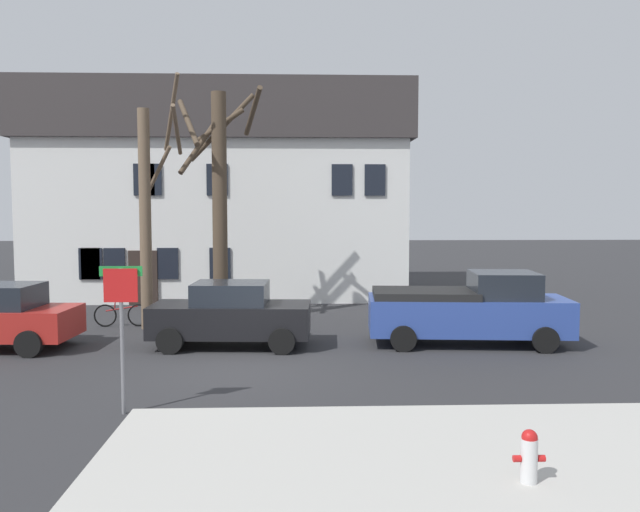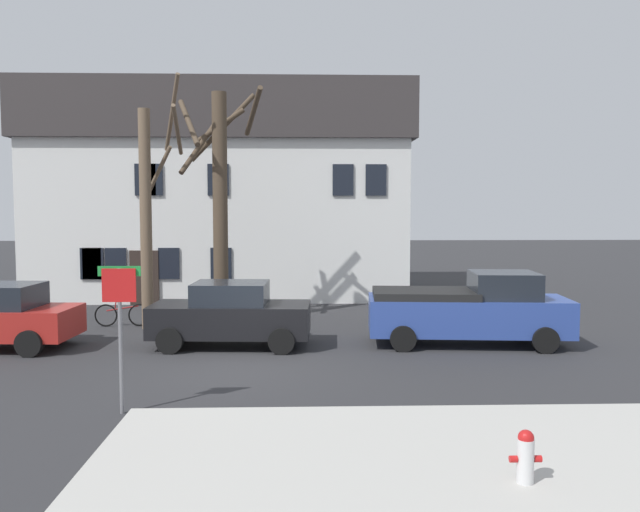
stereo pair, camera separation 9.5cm
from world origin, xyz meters
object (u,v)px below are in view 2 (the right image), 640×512
object	(u,v)px
tree_bare_mid	(220,196)
bicycle_leaning	(123,315)
building_main	(225,191)
tree_bare_near	(149,210)
car_black_sedan	(231,315)
street_sign_pole	(120,311)
pickup_truck_blue	(470,310)
fire_hydrant	(526,456)

from	to	relation	value
tree_bare_mid	bicycle_leaning	size ratio (longest dim) A/B	4.28
building_main	tree_bare_near	xyz separation A→B (m)	(-1.35, -8.45, -0.80)
building_main	tree_bare_mid	bearing A→B (deg)	-84.53
car_black_sedan	street_sign_pole	size ratio (longest dim) A/B	1.60
building_main	tree_bare_near	size ratio (longest dim) A/B	2.03
tree_bare_near	pickup_truck_blue	bearing A→B (deg)	-16.25
building_main	tree_bare_mid	distance (m)	7.85
bicycle_leaning	building_main	bearing A→B (deg)	74.16
fire_hydrant	street_sign_pole	xyz separation A→B (m)	(-6.17, 3.42, 1.40)
tree_bare_near	building_main	bearing A→B (deg)	80.93
building_main	bicycle_leaning	size ratio (longest dim) A/B	8.93
pickup_truck_blue	street_sign_pole	size ratio (longest dim) A/B	2.05
car_black_sedan	fire_hydrant	bearing A→B (deg)	-62.15
bicycle_leaning	car_black_sedan	bearing A→B (deg)	-39.61
tree_bare_mid	bicycle_leaning	distance (m)	4.84
pickup_truck_blue	tree_bare_mid	bearing A→B (deg)	154.96
car_black_sedan	street_sign_pole	bearing A→B (deg)	-103.70
building_main	car_black_sedan	xyz separation A→B (m)	(1.42, -11.19, -3.58)
tree_bare_near	fire_hydrant	size ratio (longest dim) A/B	10.88
tree_bare_mid	bicycle_leaning	bearing A→B (deg)	-174.33
car_black_sedan	pickup_truck_blue	size ratio (longest dim) A/B	0.78
pickup_truck_blue	car_black_sedan	bearing A→B (deg)	-179.59
pickup_truck_blue	street_sign_pole	bearing A→B (deg)	-144.05
fire_hydrant	pickup_truck_blue	bearing A→B (deg)	79.56
tree_bare_mid	car_black_sedan	size ratio (longest dim) A/B	1.74
tree_bare_near	street_sign_pole	distance (m)	8.68
fire_hydrant	bicycle_leaning	xyz separation A→B (m)	(-8.51, 12.15, -0.12)
tree_bare_mid	street_sign_pole	bearing A→B (deg)	-94.42
tree_bare_near	pickup_truck_blue	size ratio (longest dim) A/B	1.41
fire_hydrant	bicycle_leaning	world-z (taller)	bicycle_leaning
building_main	tree_bare_near	distance (m)	8.59
street_sign_pole	car_black_sedan	bearing A→B (deg)	76.30
tree_bare_mid	fire_hydrant	world-z (taller)	tree_bare_mid
car_black_sedan	fire_hydrant	xyz separation A→B (m)	(4.79, -9.07, -0.38)
bicycle_leaning	tree_bare_mid	bearing A→B (deg)	5.67
building_main	car_black_sedan	bearing A→B (deg)	-82.75
tree_bare_near	car_black_sedan	xyz separation A→B (m)	(2.77, -2.74, -2.78)
tree_bare_near	bicycle_leaning	bearing A→B (deg)	160.25
bicycle_leaning	fire_hydrant	bearing A→B (deg)	-54.97
car_black_sedan	pickup_truck_blue	world-z (taller)	pickup_truck_blue
building_main	pickup_truck_blue	distance (m)	14.09
pickup_truck_blue	fire_hydrant	size ratio (longest dim) A/B	7.73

